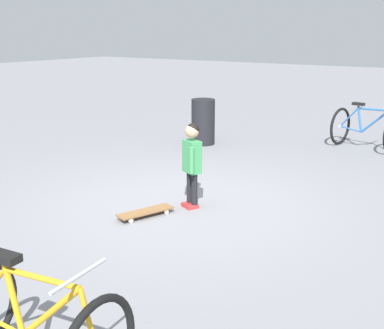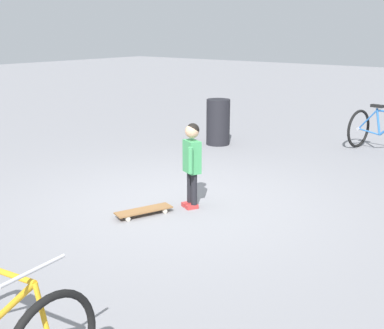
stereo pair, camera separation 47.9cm
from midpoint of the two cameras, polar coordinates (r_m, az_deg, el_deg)
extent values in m
plane|color=gray|center=(6.48, 0.91, -4.39)|extent=(50.00, 50.00, 0.00)
cylinder|color=black|center=(6.22, 2.43, -2.90)|extent=(0.08, 0.08, 0.42)
cube|color=#B73333|center=(6.28, 2.17, -4.80)|extent=(0.14, 0.17, 0.05)
cylinder|color=black|center=(6.32, 1.95, -2.62)|extent=(0.08, 0.08, 0.42)
cube|color=#B73333|center=(6.37, 1.69, -4.50)|extent=(0.14, 0.17, 0.05)
cube|color=#3F9959|center=(6.16, 2.23, 0.88)|extent=(0.28, 0.23, 0.40)
cylinder|color=#3F9959|center=(5.98, 2.11, 0.44)|extent=(0.06, 0.06, 0.32)
cylinder|color=#3F9959|center=(6.32, 2.02, 1.24)|extent=(0.06, 0.06, 0.32)
sphere|color=tan|center=(6.09, 2.26, 3.75)|extent=(0.17, 0.17, 0.17)
sphere|color=black|center=(6.09, 2.34, 3.90)|extent=(0.16, 0.16, 0.16)
cube|color=olive|center=(6.06, -3.20, -5.18)|extent=(0.42, 0.72, 0.02)
cube|color=#B7B7BC|center=(5.96, -5.27, -5.72)|extent=(0.11, 0.07, 0.02)
cube|color=#B7B7BC|center=(6.17, -1.20, -4.90)|extent=(0.11, 0.07, 0.02)
cylinder|color=beige|center=(5.90, -4.94, -6.15)|extent=(0.05, 0.06, 0.06)
cylinder|color=beige|center=(6.03, -5.59, -5.71)|extent=(0.05, 0.06, 0.06)
cylinder|color=beige|center=(6.12, -0.84, -5.30)|extent=(0.05, 0.06, 0.06)
cylinder|color=beige|center=(6.24, -1.55, -4.89)|extent=(0.05, 0.06, 0.06)
torus|color=black|center=(10.00, 19.56, 3.82)|extent=(0.18, 0.71, 0.71)
cylinder|color=#B7B7BC|center=(10.00, 19.56, 3.82)|extent=(0.07, 0.07, 0.06)
cylinder|color=#2D6BB7|center=(9.79, 21.57, 4.51)|extent=(0.14, 0.07, 0.48)
cylinder|color=#2D6BB7|center=(9.91, 20.62, 3.47)|extent=(0.43, 0.11, 0.08)
cylinder|color=#2D6BB7|center=(9.89, 20.48, 4.74)|extent=(0.35, 0.09, 0.40)
cube|color=black|center=(9.77, 21.47, 6.14)|extent=(0.23, 0.14, 0.05)
cylinder|color=gold|center=(3.30, -15.78, -15.16)|extent=(0.52, 0.09, 0.48)
cylinder|color=gold|center=(3.23, -16.66, -11.57)|extent=(0.59, 0.10, 0.06)
cylinder|color=gold|center=(3.10, -12.00, -16.51)|extent=(0.13, 0.05, 0.41)
cylinder|color=#B7B7BC|center=(2.99, -13.00, -11.62)|extent=(0.07, 0.46, 0.02)
cylinder|color=black|center=(9.69, 4.38, 4.78)|extent=(0.45, 0.45, 0.87)
camera|label=1|loc=(0.24, -87.78, 0.60)|focal=47.36mm
camera|label=2|loc=(0.24, 92.22, -0.60)|focal=47.36mm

